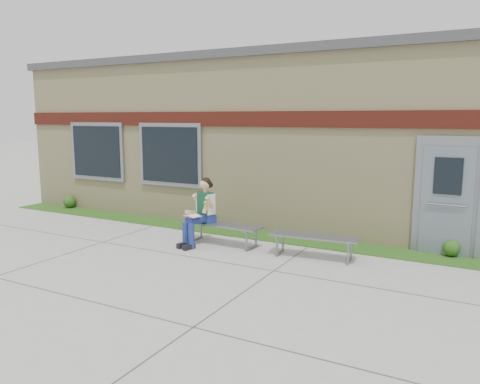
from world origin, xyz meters
The scene contains 9 objects.
ground centered at (0.00, 0.00, 0.00)m, with size 80.00×80.00×0.00m, color #9E9E99.
grass_strip centered at (0.00, 2.60, 0.01)m, with size 16.00×0.80×0.02m, color #184512.
school_building centered at (0.00, 5.99, 2.10)m, with size 16.20×6.22×4.20m.
bench_left centered at (-0.65, 1.57, 0.35)m, with size 1.74×0.56×0.45m.
bench_right centered at (1.35, 1.57, 0.34)m, with size 1.72×0.62×0.44m.
girl centered at (-1.06, 1.36, 0.72)m, with size 0.56×0.92×1.41m.
shrub_west centered at (-6.60, 2.85, 0.20)m, with size 0.35×0.35×0.35m, color #184512.
shrub_mid centered at (-1.86, 2.85, 0.18)m, with size 0.31×0.31×0.31m, color #184512.
shrub_east centered at (3.64, 2.85, 0.18)m, with size 0.31×0.31×0.31m, color #184512.
Camera 1 is at (4.17, -6.65, 2.65)m, focal length 35.00 mm.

